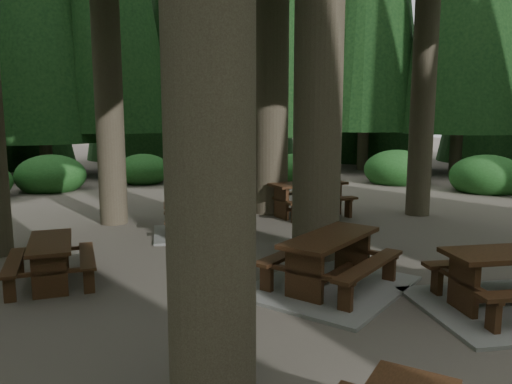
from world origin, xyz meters
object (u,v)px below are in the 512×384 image
picnic_table_b (51,255)px  picnic_table_c (202,224)px  picnic_table_a (330,270)px  picnic_table_d (308,194)px

picnic_table_b → picnic_table_c: bearing=-51.7°
picnic_table_a → picnic_table_c: 4.07m
picnic_table_a → picnic_table_d: picnic_table_d is taller
picnic_table_b → picnic_table_d: picnic_table_d is taller
picnic_table_b → picnic_table_d: size_ratio=0.86×
picnic_table_a → picnic_table_d: bearing=33.9°
picnic_table_a → picnic_table_b: bearing=123.5°
picnic_table_a → picnic_table_b: 4.23m
picnic_table_b → picnic_table_c: (3.30, 1.71, -0.23)m
picnic_table_c → picnic_table_d: (3.18, 0.43, 0.34)m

